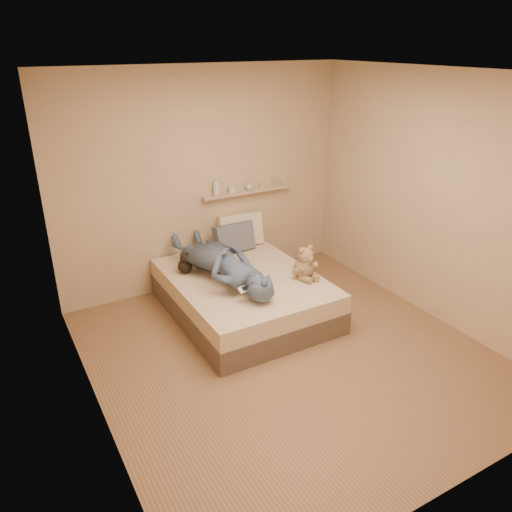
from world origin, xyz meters
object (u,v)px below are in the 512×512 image
pillow_cream (240,230)px  pillow_grey (234,238)px  person (221,262)px  game_console (246,289)px  wall_shelf (247,192)px  teddy_bear (305,265)px  dark_plush (185,264)px  bed (244,295)px

pillow_cream → pillow_grey: pillow_cream is taller
pillow_cream → person: (-0.63, -0.76, -0.01)m
pillow_cream → game_console: bearing=-115.8°
person → wall_shelf: size_ratio=1.34×
teddy_bear → wall_shelf: wall_shelf is taller
dark_plush → pillow_cream: 1.02m
game_console → teddy_bear: 0.82m
teddy_bear → pillow_grey: teddy_bear is taller
dark_plush → person: person is taller
teddy_bear → pillow_cream: 1.20m
teddy_bear → pillow_grey: size_ratio=0.75×
teddy_bear → dark_plush: bearing=145.0°
dark_plush → bed: bearing=-37.1°
game_console → dark_plush: 0.94m
pillow_grey → person: size_ratio=0.31×
dark_plush → pillow_grey: (0.76, 0.30, 0.06)m
wall_shelf → person: bearing=-132.9°
dark_plush → person: bearing=-47.3°
bed → person: (-0.23, 0.07, 0.42)m
person → game_console: bearing=80.9°
bed → teddy_bear: size_ratio=5.04×
pillow_cream → person: 0.98m
pillow_cream → pillow_grey: 0.21m
game_console → wall_shelf: bearing=60.7°
pillow_grey → wall_shelf: size_ratio=0.42×
game_console → pillow_grey: pillow_grey is taller
person → teddy_bear: bearing=143.6°
teddy_bear → wall_shelf: (-0.01, 1.27, 0.49)m
pillow_grey → person: (-0.47, -0.62, 0.02)m
game_console → dark_plush: dark_plush is taller
bed → dark_plush: dark_plush is taller
wall_shelf → teddy_bear: bearing=-89.5°
pillow_cream → wall_shelf: bearing=28.1°
bed → pillow_cream: pillow_cream is taller
teddy_bear → dark_plush: (-1.08, 0.76, -0.05)m
dark_plush → pillow_cream: size_ratio=0.45×
bed → wall_shelf: wall_shelf is taller
bed → person: person is taller
teddy_bear → game_console: bearing=-169.9°
teddy_bear → pillow_cream: bearing=97.5°
pillow_grey → wall_shelf: bearing=35.5°
person → wall_shelf: 1.23m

